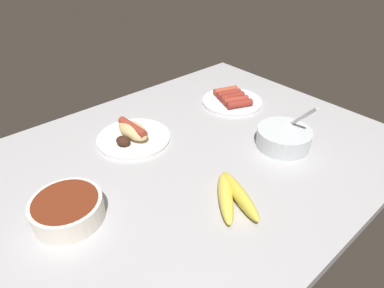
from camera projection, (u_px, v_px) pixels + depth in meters
ground_plane at (189, 160)px, 94.94cm from camera, size 120.00×90.00×3.00cm
plate_sausages at (232, 100)px, 120.38cm from camera, size 21.76×21.76×3.59cm
bowl_chili at (67, 208)px, 73.16cm from camera, size 15.83×15.83×5.34cm
plate_hotdog_assembled at (133, 135)px, 99.88cm from camera, size 22.19×22.19×5.61cm
bowl_coleslaw at (284, 137)px, 96.78cm from camera, size 15.80×15.80×14.82cm
banana_bunch at (233, 196)px, 78.00cm from camera, size 14.27×18.27×3.75cm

